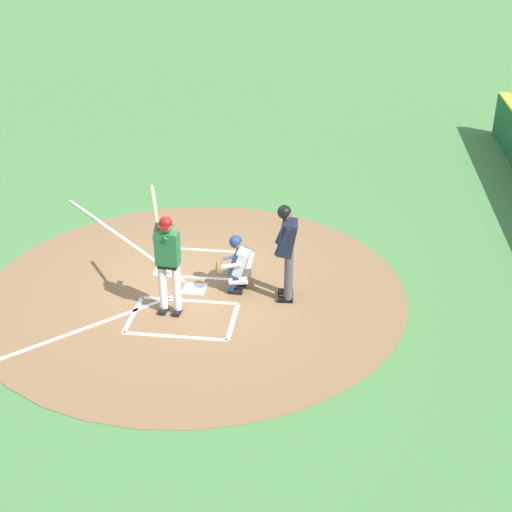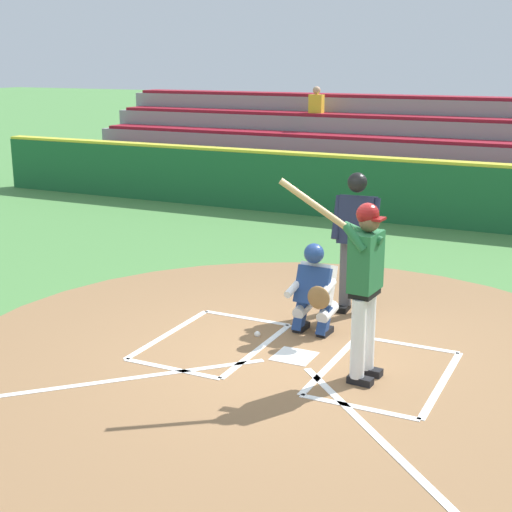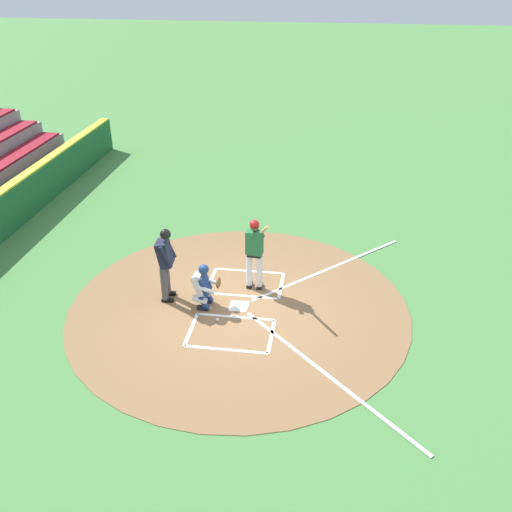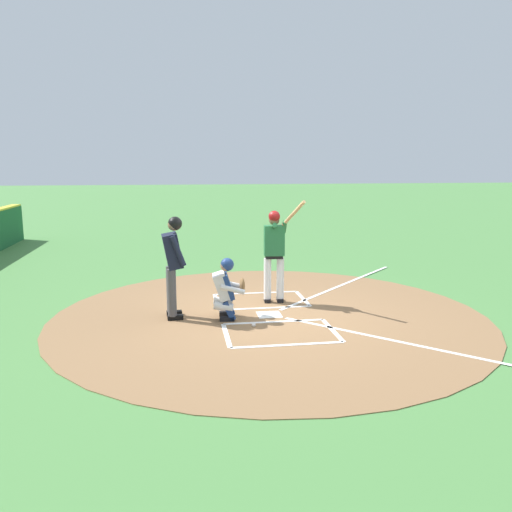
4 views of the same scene
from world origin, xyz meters
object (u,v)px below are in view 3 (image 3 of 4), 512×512
at_px(batter, 255,250).
at_px(catcher, 204,285).
at_px(plate_umpire, 165,260).
at_px(baseball, 217,320).

height_order(batter, catcher, batter).
bearing_deg(plate_umpire, catcher, 78.55).
relative_size(batter, catcher, 1.88).
distance_m(batter, baseball, 1.95).
bearing_deg(plate_umpire, batter, 110.40).
xyz_separation_m(catcher, baseball, (0.57, 0.41, -0.55)).
bearing_deg(baseball, batter, 156.74).
bearing_deg(catcher, baseball, 36.21).
relative_size(catcher, plate_umpire, 0.61).
xyz_separation_m(batter, plate_umpire, (0.75, -2.01, -0.02)).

